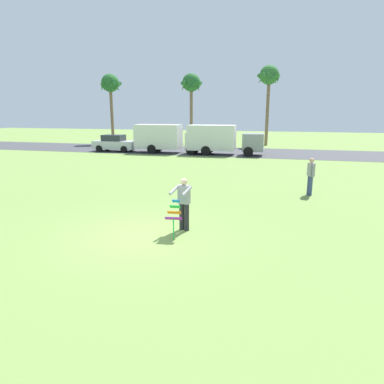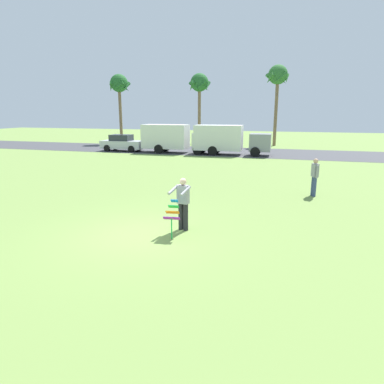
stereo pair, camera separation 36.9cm
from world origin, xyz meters
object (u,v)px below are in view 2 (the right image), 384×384
Objects in this scene: parked_truck_white_box at (174,138)px; parked_truck_grey_van at (228,139)px; parked_car_silver at (123,143)px; palm_tree_left_near at (119,86)px; kite_held at (173,213)px; palm_tree_centre_far at (278,78)px; person_kite_flyer at (183,202)px; person_walker_near at (315,176)px; palm_tree_right_near at (199,85)px.

parked_truck_white_box is 1.00× the size of parked_truck_grey_van.
parked_car_silver is 10.94m from palm_tree_left_near.
parked_truck_white_box is (5.36, 0.00, 0.64)m from parked_car_silver.
palm_tree_centre_far is at bearing 87.59° from kite_held.
parked_car_silver is (-12.81, 20.11, -0.18)m from person_kite_flyer.
palm_tree_centre_far is at bearing 97.46° from person_walker_near.
parked_truck_grey_van is 0.77× the size of palm_tree_centre_far.
parked_truck_grey_van is (-2.25, 20.80, 0.65)m from kite_held.
parked_truck_white_box is at bearing 130.02° from person_walker_near.
parked_truck_white_box is at bearing 0.01° from parked_car_silver.
palm_tree_centre_far is 24.93m from person_walker_near.
parked_truck_grey_van is at bearing 96.68° from person_kite_flyer.
parked_truck_grey_van is at bearing 115.46° from person_walker_near.
kite_held is 34.04m from palm_tree_left_near.
palm_tree_centre_far is (8.92, -0.09, 0.56)m from palm_tree_right_near.
person_walker_near is at bearing -64.54° from parked_truck_grey_van.
palm_tree_right_near is 4.73× the size of person_walker_near.
person_kite_flyer is 0.41× the size of parked_car_silver.
person_walker_near reaches higher than parked_car_silver.
palm_tree_right_near is (5.07, 9.97, 6.01)m from parked_car_silver.
palm_tree_left_near is (-17.19, 28.13, 5.82)m from person_kite_flyer.
parked_car_silver is at bearing 122.49° from person_kite_flyer.
kite_held is at bearing -70.57° from parked_truck_white_box.
palm_tree_centre_far reaches higher than palm_tree_left_near.
parked_truck_grey_van reaches higher than person_walker_near.
palm_tree_right_near is 0.93× the size of palm_tree_centre_far.
kite_held is at bearing -123.02° from person_walker_near.
parked_truck_grey_van is at bearing -109.69° from palm_tree_centre_far.
person_walker_near is at bearing -45.69° from palm_tree_left_near.
palm_tree_left_near is at bearing 121.42° from person_kite_flyer.
parked_truck_white_box is (-7.44, 20.11, 0.46)m from person_kite_flyer.
parked_car_silver reaches higher than kite_held.
palm_tree_right_near reaches higher than person_walker_near.
palm_tree_right_near is at bearing 118.35° from parked_truck_grey_van.
person_kite_flyer is 23.84m from parked_car_silver.
kite_held is 0.14× the size of palm_tree_left_near.
palm_tree_left_near reaches higher than person_walker_near.
kite_held is 22.06m from parked_truck_white_box.
parked_truck_grey_van is at bearing 96.17° from kite_held.
person_kite_flyer is at bearing -83.32° from parked_truck_grey_van.
kite_held is 0.17× the size of parked_truck_grey_van.
person_kite_flyer is at bearing -92.26° from palm_tree_centre_far.
parked_car_silver is 12.70m from palm_tree_right_near.
palm_tree_centre_far reaches higher than parked_car_silver.
parked_truck_white_box reaches higher than kite_held.
person_walker_near is at bearing -49.98° from parked_truck_white_box.
person_kite_flyer is 0.20× the size of palm_tree_centre_far.
palm_tree_centre_far reaches higher than parked_truck_grey_van.
palm_tree_centre_far is at bearing 70.31° from parked_truck_grey_van.
parked_car_silver is 0.48× the size of palm_tree_centre_far.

